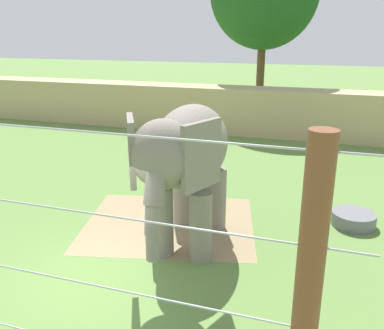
# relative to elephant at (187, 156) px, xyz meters

# --- Properties ---
(ground_plane) EXTENTS (120.00, 120.00, 0.00)m
(ground_plane) POSITION_rel_elephant_xyz_m (-1.25, -1.79, -2.20)
(ground_plane) COLOR #5B7F3D
(dirt_patch) EXTENTS (5.05, 4.55, 0.01)m
(dirt_patch) POSITION_rel_elephant_xyz_m (-0.83, 1.01, -2.19)
(dirt_patch) COLOR #937F5B
(dirt_patch) RESTS_ON ground
(embankment_wall) EXTENTS (36.00, 1.80, 2.21)m
(embankment_wall) POSITION_rel_elephant_xyz_m (-1.25, 11.72, -1.09)
(embankment_wall) COLOR tan
(embankment_wall) RESTS_ON ground
(elephant) EXTENTS (1.88, 4.48, 3.32)m
(elephant) POSITION_rel_elephant_xyz_m (0.00, 0.00, 0.00)
(elephant) COLOR gray
(elephant) RESTS_ON ground
(enrichment_ball) EXTENTS (1.08, 1.08, 1.08)m
(enrichment_ball) POSITION_rel_elephant_xyz_m (-0.95, 4.13, -1.66)
(enrichment_ball) COLOR tan
(enrichment_ball) RESTS_ON ground
(water_tub) EXTENTS (1.10, 1.10, 0.35)m
(water_tub) POSITION_rel_elephant_xyz_m (3.72, 2.40, -2.02)
(water_tub) COLOR slate
(water_tub) RESTS_ON ground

